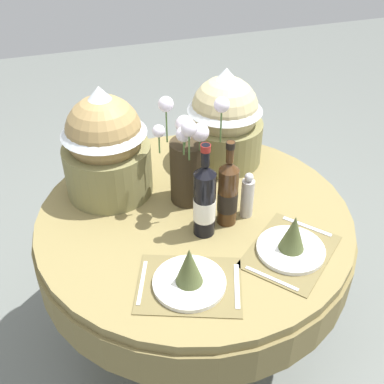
% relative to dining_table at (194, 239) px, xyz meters
% --- Properties ---
extents(ground, '(8.00, 8.00, 0.00)m').
position_rel_dining_table_xyz_m(ground, '(0.00, 0.00, -0.62)').
color(ground, slate).
extents(dining_table, '(1.24, 1.24, 0.75)m').
position_rel_dining_table_xyz_m(dining_table, '(0.00, 0.00, 0.00)').
color(dining_table, olive).
rests_on(dining_table, ground).
extents(place_setting_left, '(0.41, 0.36, 0.16)m').
position_rel_dining_table_xyz_m(place_setting_left, '(-0.13, -0.35, 0.18)').
color(place_setting_left, brown).
rests_on(place_setting_left, dining_table).
extents(place_setting_right, '(0.43, 0.42, 0.16)m').
position_rel_dining_table_xyz_m(place_setting_right, '(0.26, -0.31, 0.18)').
color(place_setting_right, brown).
rests_on(place_setting_right, dining_table).
extents(flower_vase, '(0.29, 0.21, 0.44)m').
position_rel_dining_table_xyz_m(flower_vase, '(0.00, 0.09, 0.32)').
color(flower_vase, '#332819').
rests_on(flower_vase, dining_table).
extents(wine_bottle_left, '(0.08, 0.08, 0.37)m').
position_rel_dining_table_xyz_m(wine_bottle_left, '(0.00, -0.12, 0.28)').
color(wine_bottle_left, black).
rests_on(wine_bottle_left, dining_table).
extents(wine_bottle_right, '(0.08, 0.08, 0.35)m').
position_rel_dining_table_xyz_m(wine_bottle_right, '(0.10, -0.08, 0.27)').
color(wine_bottle_right, '#422814').
rests_on(wine_bottle_right, dining_table).
extents(pepper_mill, '(0.05, 0.05, 0.19)m').
position_rel_dining_table_xyz_m(pepper_mill, '(0.19, -0.07, 0.22)').
color(pepper_mill, '#B7B2AD').
rests_on(pepper_mill, dining_table).
extents(gift_tub_back_left, '(0.35, 0.35, 0.46)m').
position_rel_dining_table_xyz_m(gift_tub_back_left, '(-0.28, 0.25, 0.37)').
color(gift_tub_back_left, olive).
rests_on(gift_tub_back_left, dining_table).
extents(gift_tub_back_right, '(0.34, 0.34, 0.43)m').
position_rel_dining_table_xyz_m(gift_tub_back_right, '(0.24, 0.33, 0.36)').
color(gift_tub_back_right, olive).
rests_on(gift_tub_back_right, dining_table).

